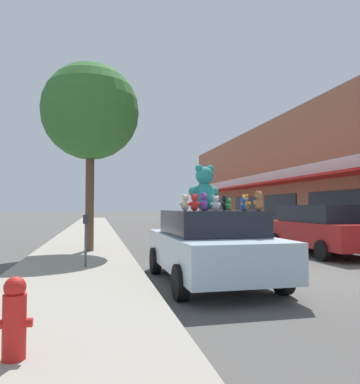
{
  "coord_description": "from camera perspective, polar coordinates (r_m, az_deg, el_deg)",
  "views": [
    {
      "loc": [
        -4.84,
        -7.53,
        1.59
      ],
      "look_at": [
        -2.31,
        3.91,
        2.06
      ],
      "focal_mm": 35.0,
      "sensor_mm": 36.0,
      "label": 1
    }
  ],
  "objects": [
    {
      "name": "ground_plane",
      "position": [
        9.09,
        20.42,
        -12.21
      ],
      "size": [
        260.0,
        260.0,
        0.0
      ],
      "primitive_type": "plane",
      "color": "#514F4C"
    },
    {
      "name": "sidewalk_near",
      "position": [
        7.7,
        -16.34,
        -13.63
      ],
      "size": [
        3.06,
        90.0,
        0.13
      ],
      "color": "gray",
      "rests_on": "ground_plane"
    },
    {
      "name": "plush_art_car",
      "position": [
        7.97,
        4.64,
        -8.0
      ],
      "size": [
        2.14,
        4.28,
        1.51
      ],
      "rotation": [
        0.0,
        0.0,
        0.01
      ],
      "color": "#ADC6D1",
      "rests_on": "ground_plane"
    },
    {
      "name": "teddy_bear_giant",
      "position": [
        8.1,
        3.74,
        0.53
      ],
      "size": [
        0.75,
        0.5,
        0.99
      ],
      "rotation": [
        0.0,
        0.0,
        3.38
      ],
      "color": "teal",
      "rests_on": "plush_art_car"
    },
    {
      "name": "teddy_bear_orange",
      "position": [
        7.97,
        9.9,
        -1.63
      ],
      "size": [
        0.21,
        0.25,
        0.34
      ],
      "rotation": [
        0.0,
        0.0,
        2.13
      ],
      "color": "orange",
      "rests_on": "plush_art_car"
    },
    {
      "name": "teddy_bear_purple",
      "position": [
        7.47,
        3.62,
        -1.53
      ],
      "size": [
        0.25,
        0.25,
        0.37
      ],
      "rotation": [
        0.0,
        0.0,
        3.93
      ],
      "color": "purple",
      "rests_on": "plush_art_car"
    },
    {
      "name": "teddy_bear_green",
      "position": [
        8.7,
        7.43,
        -1.87
      ],
      "size": [
        0.2,
        0.19,
        0.29
      ],
      "rotation": [
        0.0,
        0.0,
        3.89
      ],
      "color": "green",
      "rests_on": "plush_art_car"
    },
    {
      "name": "teddy_bear_white",
      "position": [
        7.86,
        5.5,
        -1.73
      ],
      "size": [
        0.23,
        0.14,
        0.32
      ],
      "rotation": [
        0.0,
        0.0,
        3.19
      ],
      "color": "white",
      "rests_on": "plush_art_car"
    },
    {
      "name": "teddy_bear_red",
      "position": [
        6.99,
        2.21,
        -1.64
      ],
      "size": [
        0.24,
        0.16,
        0.33
      ],
      "rotation": [
        0.0,
        0.0,
        3.26
      ],
      "color": "red",
      "rests_on": "plush_art_car"
    },
    {
      "name": "teddy_bear_cream",
      "position": [
        7.43,
        0.75,
        -1.65
      ],
      "size": [
        0.25,
        0.18,
        0.33
      ],
      "rotation": [
        0.0,
        0.0,
        3.46
      ],
      "color": "beige",
      "rests_on": "plush_art_car"
    },
    {
      "name": "teddy_bear_black",
      "position": [
        9.14,
        6.84,
        -1.66
      ],
      "size": [
        0.24,
        0.25,
        0.37
      ],
      "rotation": [
        0.0,
        0.0,
        3.97
      ],
      "color": "black",
      "rests_on": "plush_art_car"
    },
    {
      "name": "teddy_bear_brown",
      "position": [
        7.2,
        11.88,
        -1.39
      ],
      "size": [
        0.28,
        0.25,
        0.39
      ],
      "rotation": [
        0.0,
        0.0,
        3.78
      ],
      "color": "olive",
      "rests_on": "plush_art_car"
    },
    {
      "name": "teddy_bear_blue",
      "position": [
        7.38,
        9.65,
        -1.87
      ],
      "size": [
        0.18,
        0.18,
        0.27
      ],
      "rotation": [
        0.0,
        0.0,
        3.98
      ],
      "color": "blue",
      "rests_on": "plush_art_car"
    },
    {
      "name": "parked_car_far_center",
      "position": [
        13.57,
        20.94,
        -5.16
      ],
      "size": [
        2.17,
        4.7,
        1.65
      ],
      "color": "maroon",
      "rests_on": "ground_plane"
    },
    {
      "name": "street_tree",
      "position": [
        13.31,
        -13.48,
        11.75
      ],
      "size": [
        3.27,
        3.27,
        6.33
      ],
      "color": "brown",
      "rests_on": "sidewalk_near"
    },
    {
      "name": "fire_hydrant",
      "position": [
        4.12,
        -23.91,
        -17.11
      ],
      "size": [
        0.33,
        0.22,
        0.79
      ],
      "color": "red",
      "rests_on": "sidewalk_near"
    },
    {
      "name": "parking_meter",
      "position": [
        9.54,
        -14.16,
        -6.15
      ],
      "size": [
        0.14,
        0.1,
        1.27
      ],
      "color": "#4C4C51",
      "rests_on": "sidewalk_near"
    }
  ]
}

